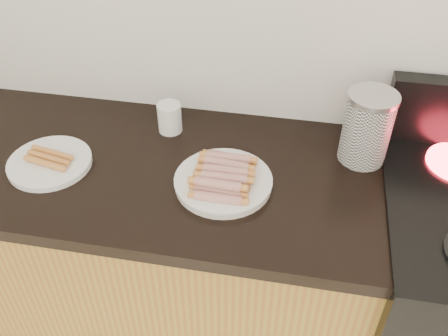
% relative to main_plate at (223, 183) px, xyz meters
% --- Properties ---
extents(cabinet_base, '(2.20, 0.59, 0.86)m').
position_rel_main_plate_xyz_m(cabinet_base, '(-0.67, 0.04, -0.48)').
color(cabinet_base, olive).
rests_on(cabinet_base, floor).
extents(counter_slab, '(2.20, 0.62, 0.04)m').
position_rel_main_plate_xyz_m(counter_slab, '(-0.67, 0.04, -0.03)').
color(counter_slab, black).
rests_on(counter_slab, cabinet_base).
extents(main_plate, '(0.27, 0.27, 0.02)m').
position_rel_main_plate_xyz_m(main_plate, '(0.00, 0.00, 0.00)').
color(main_plate, silver).
rests_on(main_plate, counter_slab).
extents(side_plate, '(0.31, 0.31, 0.02)m').
position_rel_main_plate_xyz_m(side_plate, '(-0.50, -0.01, -0.00)').
color(side_plate, white).
rests_on(side_plate, counter_slab).
extents(hotdog_pile, '(0.12, 0.20, 0.05)m').
position_rel_main_plate_xyz_m(hotdog_pile, '(0.00, -0.00, 0.03)').
color(hotdog_pile, brown).
rests_on(hotdog_pile, main_plate).
extents(plain_sausages, '(0.13, 0.09, 0.02)m').
position_rel_main_plate_xyz_m(plain_sausages, '(-0.50, -0.01, 0.02)').
color(plain_sausages, '#B26034').
rests_on(plain_sausages, side_plate).
extents(canister, '(0.14, 0.14, 0.21)m').
position_rel_main_plate_xyz_m(canister, '(0.37, 0.19, 0.10)').
color(canister, silver).
rests_on(canister, counter_slab).
extents(mug, '(0.09, 0.09, 0.09)m').
position_rel_main_plate_xyz_m(mug, '(-0.21, 0.22, 0.04)').
color(mug, white).
rests_on(mug, counter_slab).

